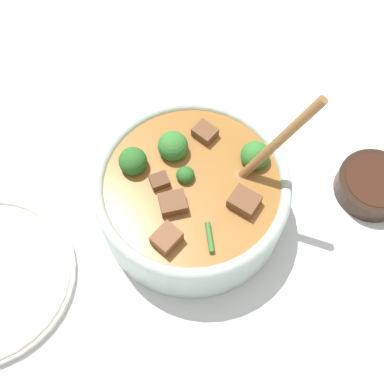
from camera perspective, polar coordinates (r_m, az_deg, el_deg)
ground_plane at (r=0.72m, az=0.00°, el=-2.23°), size 4.00×4.00×0.00m
stew_bowl at (r=0.67m, az=0.02°, el=-0.17°), size 0.27×0.27×0.24m
condiment_bowl at (r=0.77m, az=20.65°, el=0.82°), size 0.11×0.11×0.03m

